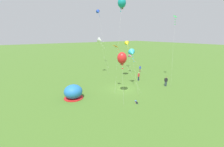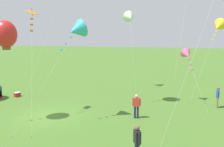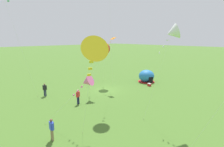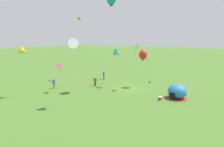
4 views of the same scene
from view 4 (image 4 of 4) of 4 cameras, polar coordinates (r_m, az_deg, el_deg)
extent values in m
plane|color=#477028|center=(31.21, 5.74, -4.78)|extent=(300.00, 300.00, 0.00)
ellipsoid|color=#2672BF|center=(27.43, 20.51, -5.48)|extent=(2.70, 2.60, 2.10)
cylinder|color=red|center=(27.72, 20.37, -7.46)|extent=(2.81, 2.81, 0.10)
cube|color=black|center=(26.51, 19.05, -7.09)|extent=(0.79, 0.38, 1.10)
cube|color=red|center=(26.25, 15.47, -7.89)|extent=(0.46, 0.58, 0.38)
cube|color=white|center=(26.17, 15.49, -7.43)|extent=(0.46, 0.59, 0.06)
cylinder|color=black|center=(35.51, 12.22, -2.71)|extent=(0.28, 0.36, 0.22)
sphere|color=tan|center=(35.28, 12.01, -2.74)|extent=(0.19, 0.19, 0.19)
cylinder|color=#3F72CC|center=(35.26, 12.01, -2.60)|extent=(0.24, 0.24, 0.06)
cylinder|color=tan|center=(35.38, 12.25, -2.90)|extent=(0.07, 0.07, 0.17)
cylinder|color=tan|center=(35.48, 11.97, -2.85)|extent=(0.07, 0.07, 0.17)
cylinder|color=navy|center=(35.60, 12.42, -2.86)|extent=(0.09, 0.09, 0.13)
cylinder|color=navy|center=(35.68, 12.19, -2.81)|extent=(0.09, 0.09, 0.13)
cylinder|color=#1E2347|center=(37.50, -2.67, -1.28)|extent=(0.15, 0.15, 0.88)
cylinder|color=#1E2347|center=(37.69, -2.70, -1.22)|extent=(0.15, 0.15, 0.88)
cube|color=black|center=(37.44, -2.70, -0.15)|extent=(0.42, 0.45, 0.60)
sphere|color=brown|center=(37.36, -2.70, 0.50)|extent=(0.22, 0.22, 0.22)
cylinder|color=black|center=(37.19, -2.67, -0.22)|extent=(0.09, 0.09, 0.58)
cylinder|color=black|center=(37.68, -2.72, -0.07)|extent=(0.09, 0.09, 0.58)
cylinder|color=#8C7251|center=(32.49, -18.54, -3.88)|extent=(0.15, 0.15, 0.88)
cylinder|color=#8C7251|center=(32.61, -18.26, -3.81)|extent=(0.15, 0.15, 0.88)
cube|color=blue|center=(32.37, -18.48, -2.58)|extent=(0.27, 0.40, 0.60)
sphere|color=brown|center=(32.27, -18.53, -1.84)|extent=(0.22, 0.22, 0.22)
cylinder|color=blue|center=(32.23, -18.84, -2.66)|extent=(0.09, 0.09, 0.58)
cylinder|color=blue|center=(32.51, -18.12, -2.50)|extent=(0.09, 0.09, 0.58)
cylinder|color=#1E2347|center=(32.47, -5.68, -3.34)|extent=(0.15, 0.15, 0.88)
cylinder|color=#1E2347|center=(32.39, -5.35, -3.37)|extent=(0.15, 0.15, 0.88)
cube|color=red|center=(32.25, -5.54, -2.08)|extent=(0.43, 0.33, 0.60)
sphere|color=beige|center=(32.15, -5.56, -1.34)|extent=(0.22, 0.22, 0.22)
cylinder|color=red|center=(32.34, -5.95, -2.05)|extent=(0.09, 0.09, 0.58)
cylinder|color=red|center=(32.16, -5.13, -2.11)|extent=(0.09, 0.09, 0.58)
cylinder|color=silver|center=(31.86, 6.87, 2.37)|extent=(2.73, 3.55, 7.43)
cylinder|color=brown|center=(34.74, 5.87, -3.06)|extent=(0.03, 0.03, 0.06)
cube|color=orange|center=(29.33, 8.07, 8.86)|extent=(0.72, 0.77, 0.32)
cylinder|color=#332314|center=(29.33, 8.07, 8.88)|extent=(0.19, 0.24, 0.56)
cube|color=orange|center=(29.77, 7.83, 7.95)|extent=(0.18, 0.18, 0.12)
cube|color=orange|center=(30.14, 7.64, 7.20)|extent=(0.18, 0.18, 0.12)
cube|color=orange|center=(30.53, 7.45, 6.47)|extent=(0.17, 0.19, 0.12)
cylinder|color=silver|center=(37.56, -6.79, 7.71)|extent=(3.59, 2.85, 12.60)
cylinder|color=brown|center=(38.58, -3.17, -1.55)|extent=(0.03, 0.03, 0.06)
cube|color=green|center=(37.72, -10.65, 17.19)|extent=(0.71, 0.61, 0.41)
cylinder|color=#332314|center=(37.72, -10.65, 17.21)|extent=(0.29, 0.23, 0.46)
cube|color=green|center=(37.65, -10.00, 16.36)|extent=(0.19, 0.18, 0.12)
cube|color=green|center=(37.60, -9.44, 15.64)|extent=(0.15, 0.20, 0.12)
cube|color=green|center=(37.56, -8.90, 14.93)|extent=(0.16, 0.20, 0.12)
cylinder|color=silver|center=(29.06, 5.23, 8.61)|extent=(4.19, 3.69, 14.56)
cylinder|color=brown|center=(31.13, 9.94, -4.89)|extent=(0.03, 0.03, 0.06)
cube|color=brown|center=(28.83, -0.24, 21.34)|extent=(0.36, 0.36, 0.26)
cube|color=teal|center=(28.96, 0.60, 22.00)|extent=(0.15, 0.20, 0.12)
cube|color=teal|center=(28.94, 1.29, 21.04)|extent=(0.12, 0.21, 0.12)
cube|color=teal|center=(28.94, 1.98, 20.09)|extent=(0.18, 0.19, 0.12)
cylinder|color=silver|center=(31.61, -15.39, -0.98)|extent=(2.02, 3.71, 4.24)
cylinder|color=brown|center=(34.05, -14.14, -3.65)|extent=(0.03, 0.03, 0.06)
cone|color=pink|center=(29.26, -16.84, 2.18)|extent=(1.31, 1.36, 1.14)
cube|color=pink|center=(29.74, -16.51, 1.48)|extent=(0.20, 0.15, 0.12)
cube|color=pink|center=(30.15, -16.25, 0.91)|extent=(0.20, 0.15, 0.12)
cube|color=pink|center=(30.57, -15.99, 0.34)|extent=(0.20, 0.16, 0.12)
cylinder|color=brown|center=(24.87, -24.97, -10.06)|extent=(0.03, 0.03, 0.06)
cylinder|color=silver|center=(23.52, -11.90, -0.38)|extent=(1.33, 1.62, 7.94)
cylinder|color=brown|center=(25.59, -11.41, -8.57)|extent=(0.03, 0.03, 0.06)
cone|color=white|center=(22.02, -12.47, 9.23)|extent=(1.79, 1.78, 1.50)
cube|color=white|center=(22.41, -12.34, 7.67)|extent=(0.15, 0.20, 0.12)
cube|color=white|center=(22.74, -12.24, 6.39)|extent=(0.16, 0.20, 0.12)
cube|color=white|center=(23.10, -12.14, 5.14)|extent=(0.20, 0.16, 0.12)
cylinder|color=silver|center=(32.72, 12.54, 1.02)|extent=(2.06, 3.06, 5.86)
cylinder|color=brown|center=(34.48, 14.75, -3.49)|extent=(0.03, 0.03, 0.06)
ellipsoid|color=red|center=(31.24, 10.10, 6.06)|extent=(1.42, 1.42, 1.75)
cube|color=brown|center=(31.33, 10.04, 4.45)|extent=(0.36, 0.36, 0.26)
cube|color=red|center=(31.53, 10.70, 5.20)|extent=(0.21, 0.12, 0.12)
cube|color=red|center=(31.79, 11.21, 4.48)|extent=(0.21, 0.13, 0.12)
cube|color=red|center=(32.06, 11.70, 3.77)|extent=(0.20, 0.16, 0.12)
cylinder|color=silver|center=(29.26, -21.63, 0.24)|extent=(2.14, 4.41, 6.83)
cylinder|color=brown|center=(30.61, -16.67, -5.49)|extent=(0.03, 0.03, 0.06)
cone|color=yellow|center=(28.46, -26.97, 6.45)|extent=(1.78, 1.90, 1.59)
cube|color=yellow|center=(28.55, -26.02, 5.60)|extent=(0.21, 0.13, 0.12)
cube|color=yellow|center=(28.63, -25.22, 4.87)|extent=(0.21, 0.14, 0.12)
cube|color=yellow|center=(28.73, -24.44, 4.14)|extent=(0.21, 0.10, 0.12)
cylinder|color=silver|center=(32.63, 4.95, 1.47)|extent=(2.00, 3.95, 6.13)
cylinder|color=brown|center=(34.63, 7.77, -3.15)|extent=(0.03, 0.03, 0.06)
cone|color=#33B7D1|center=(30.96, 1.77, 6.68)|extent=(1.67, 1.71, 1.46)
cube|color=#33B7D1|center=(31.25, 2.43, 5.85)|extent=(0.21, 0.09, 0.12)
cube|color=#33B7D1|center=(31.50, 2.97, 5.16)|extent=(0.18, 0.19, 0.12)
cube|color=#33B7D1|center=(31.75, 3.50, 4.47)|extent=(0.20, 0.07, 0.12)
camera|label=1|loc=(46.34, 35.04, 10.09)|focal=24.00mm
camera|label=2|loc=(45.75, 0.80, 7.42)|focal=35.00mm
camera|label=3|loc=(30.23, -42.73, 6.21)|focal=28.00mm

